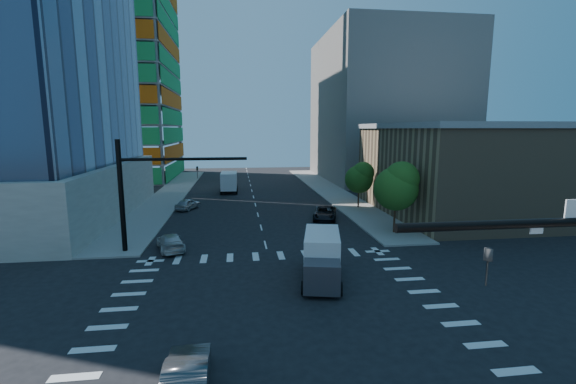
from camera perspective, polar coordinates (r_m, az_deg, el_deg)
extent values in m
plane|color=black|center=(22.59, -1.00, -16.77)|extent=(160.00, 160.00, 0.00)
cube|color=silver|center=(22.59, -1.00, -16.76)|extent=(20.00, 20.00, 0.01)
cube|color=gray|center=(62.73, 6.18, 0.23)|extent=(5.00, 60.00, 0.15)
cube|color=gray|center=(61.81, -16.96, -0.26)|extent=(5.00, 60.00, 0.15)
cube|color=#1A9245|center=(84.38, -16.97, 18.88)|extent=(0.12, 24.00, 49.00)
cube|color=#C5540B|center=(75.40, -28.68, 19.37)|extent=(24.00, 0.12, 49.00)
cube|color=#8B6E50|center=(50.46, 25.26, 2.82)|extent=(20.00, 22.00, 10.00)
cube|color=slate|center=(50.22, 25.69, 8.83)|extent=(20.50, 22.50, 0.60)
cube|color=slate|center=(80.77, 14.03, 11.94)|extent=(24.00, 30.00, 28.00)
imported|color=black|center=(11.26, 27.37, -9.79)|extent=(0.16, 0.20, 1.00)
cylinder|color=black|center=(33.39, -23.46, -0.56)|extent=(0.40, 0.40, 9.00)
cylinder|color=black|center=(32.02, -15.14, 4.73)|extent=(10.00, 0.24, 0.24)
imported|color=black|center=(32.01, -13.28, 2.82)|extent=(0.16, 0.20, 1.00)
cylinder|color=#382316|center=(38.21, 15.48, -4.10)|extent=(0.20, 0.20, 2.27)
sphere|color=#1B4512|center=(37.64, 15.68, 0.48)|extent=(4.16, 4.16, 4.16)
sphere|color=#397527|center=(37.39, 16.49, 1.90)|extent=(3.25, 3.25, 3.25)
cylinder|color=#382316|center=(49.36, 10.38, -1.13)|extent=(0.20, 0.20, 1.92)
sphere|color=#1B4512|center=(48.96, 10.47, 1.88)|extent=(3.52, 3.52, 3.52)
sphere|color=#397527|center=(48.70, 11.05, 2.80)|extent=(2.75, 2.75, 2.75)
imported|color=black|center=(42.79, 5.49, -3.15)|extent=(3.71, 5.68, 1.45)
imported|color=#B2B2B2|center=(33.59, -17.03, -7.09)|extent=(3.21, 5.03, 1.36)
imported|color=#B1B5BA|center=(49.51, -14.63, -1.74)|extent=(3.12, 4.36, 1.38)
imported|color=#434447|center=(16.34, -14.75, -25.14)|extent=(1.79, 4.71, 1.53)
cube|color=silver|center=(25.55, 5.06, -9.26)|extent=(3.26, 5.14, 2.47)
cube|color=#3B3A41|center=(25.76, 5.04, -10.56)|extent=(2.51, 2.14, 1.81)
cube|color=silver|center=(62.02, -8.71, 1.78)|extent=(2.49, 5.06, 2.61)
cube|color=#3B3A41|center=(62.10, -8.70, 1.18)|extent=(2.34, 1.85, 1.91)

